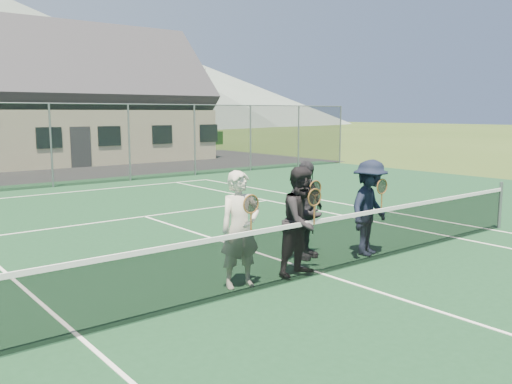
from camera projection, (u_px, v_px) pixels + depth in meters
ground at (6, 172)px, 24.50m from camera, size 220.00×220.00×0.00m
court_surface at (322, 275)px, 9.01m from camera, size 30.00×30.00×0.02m
hill_centre at (11, 64)px, 93.28m from camera, size 120.00×120.00×22.00m
hill_east at (186, 92)px, 115.41m from camera, size 90.00×90.00×14.00m
court_markings at (322, 274)px, 9.01m from camera, size 11.03×23.83×0.01m
tennis_net at (323, 244)px, 8.93m from camera, size 11.68×0.08×1.10m
perimeter_fence at (51, 145)px, 19.24m from camera, size 30.07×0.07×3.02m
clubhouse at (60, 88)px, 29.47m from camera, size 15.60×8.20×7.70m
tree_d at (124, 71)px, 41.11m from camera, size 3.20×3.20×7.77m
tree_e at (192, 74)px, 44.80m from camera, size 3.20×3.20×7.77m
player_a at (240, 229)px, 8.23m from camera, size 0.73×0.56×1.80m
player_b at (303, 221)px, 8.86m from camera, size 0.94×0.77×1.80m
player_c at (304, 210)px, 9.88m from camera, size 1.12×0.64×1.80m
player_d at (370, 208)px, 10.12m from camera, size 1.30×0.95×1.80m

